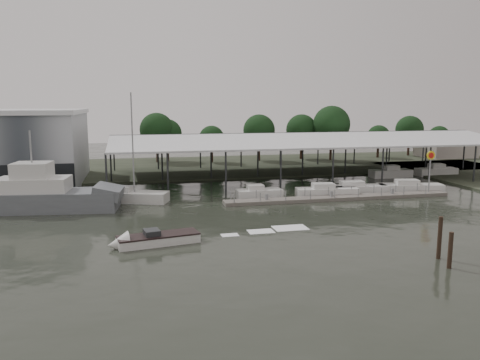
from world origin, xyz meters
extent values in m
plane|color=#262B23|center=(0.00, 0.00, 0.00)|extent=(200.00, 200.00, 0.00)
cube|color=#3D4332|center=(0.00, 42.00, 0.10)|extent=(140.00, 30.00, 0.30)
cube|color=#2A2D2F|center=(17.00, 28.00, 6.76)|extent=(58.00, 0.40, 0.30)
cylinder|color=#2A2D2F|center=(-12.00, 16.50, 2.75)|extent=(0.24, 0.24, 5.50)
cylinder|color=#2A2D2F|center=(-12.00, 39.50, 2.75)|extent=(0.24, 0.24, 5.50)
cylinder|color=#2A2D2F|center=(46.00, 39.50, 2.75)|extent=(0.24, 0.24, 5.50)
cube|color=slate|center=(15.00, 10.00, 0.20)|extent=(28.00, 2.00, 0.40)
cylinder|color=gray|center=(2.00, 9.10, 0.80)|extent=(0.10, 0.10, 1.20)
cylinder|color=gray|center=(28.00, 10.90, 0.80)|extent=(0.10, 0.10, 1.20)
cube|color=gray|center=(14.00, 10.00, 0.70)|extent=(0.30, 0.30, 0.70)
cylinder|color=gray|center=(27.00, 10.00, 2.50)|extent=(0.16, 0.16, 5.00)
cylinder|color=yellow|center=(27.00, 10.00, 5.00)|extent=(1.10, 0.12, 1.10)
cylinder|color=red|center=(27.00, 9.93, 5.00)|extent=(0.70, 0.05, 0.70)
cube|color=gray|center=(55.00, 45.00, 2.00)|extent=(10.00, 8.00, 4.00)
cube|color=slate|center=(-18.30, 11.60, 0.90)|extent=(15.90, 6.27, 2.40)
cube|color=slate|center=(-11.53, 10.79, 1.90)|extent=(3.46, 4.62, 1.75)
cube|color=silver|center=(-19.22, 11.71, 2.69)|extent=(7.66, 4.55, 1.80)
cube|color=silver|center=(-19.22, 11.71, 4.39)|extent=(4.06, 3.60, 1.61)
cylinder|color=gray|center=(-19.22, 11.71, 6.79)|extent=(0.18, 0.18, 3.50)
cube|color=silver|center=(-9.21, 14.10, 0.50)|extent=(8.92, 5.41, 1.40)
cube|color=silver|center=(-10.49, 14.58, 1.40)|extent=(3.19, 2.63, 0.80)
cylinder|color=gray|center=(-8.81, 13.95, 6.74)|extent=(0.16, 0.16, 11.63)
cylinder|color=gray|center=(-10.25, 14.49, 1.90)|extent=(3.32, 1.33, 0.12)
cube|color=silver|center=(-6.99, -3.32, 0.35)|extent=(6.83, 3.18, 0.90)
cone|color=silver|center=(-10.15, -3.92, 0.35)|extent=(1.94, 2.26, 2.00)
cube|color=black|center=(-6.99, -3.32, 0.75)|extent=(6.84, 3.23, 0.12)
cube|color=#2A2D2F|center=(-7.50, -3.42, 1.00)|extent=(1.44, 1.60, 0.50)
cube|color=white|center=(-0.81, -2.17, 0.02)|extent=(2.30, 1.50, 0.04)
cube|color=white|center=(2.14, -1.61, 0.02)|extent=(3.10, 2.00, 0.04)
cube|color=white|center=(5.09, -1.06, 0.02)|extent=(3.90, 2.50, 0.04)
cube|color=silver|center=(5.93, 13.04, 0.50)|extent=(5.50, 2.22, 1.10)
cube|color=silver|center=(5.43, 13.04, 1.30)|extent=(1.93, 1.61, 0.70)
cube|color=silver|center=(14.33, 12.16, 0.50)|extent=(7.75, 2.99, 1.10)
cube|color=silver|center=(13.83, 12.16, 1.30)|extent=(2.80, 1.88, 0.70)
cube|color=silver|center=(18.56, 12.96, 0.50)|extent=(8.35, 2.77, 1.10)
cube|color=silver|center=(18.06, 12.96, 1.30)|extent=(2.98, 1.80, 0.70)
cube|color=silver|center=(25.96, 12.40, 0.50)|extent=(8.49, 3.90, 1.10)
cube|color=silver|center=(25.46, 12.40, 1.30)|extent=(3.15, 2.18, 0.70)
cylinder|color=#2F2217|center=(12.44, -13.57, 0.99)|extent=(0.32, 0.32, 3.19)
cylinder|color=#2F2217|center=(12.98, -11.61, 1.29)|extent=(0.32, 0.32, 3.78)
cylinder|color=black|center=(-4.37, 49.36, 2.29)|extent=(0.50, 0.50, 4.58)
sphere|color=#163616|center=(-4.37, 49.36, 6.41)|extent=(6.41, 6.41, 6.41)
cylinder|color=black|center=(-2.37, 50.13, 2.00)|extent=(0.50, 0.50, 3.99)
sphere|color=#163616|center=(-2.37, 50.13, 5.59)|extent=(5.59, 5.59, 5.59)
cylinder|color=black|center=(5.70, 46.79, 1.72)|extent=(0.50, 0.50, 3.43)
sphere|color=#163616|center=(5.70, 46.79, 4.81)|extent=(4.81, 4.81, 4.81)
cylinder|color=black|center=(15.18, 47.54, 2.20)|extent=(0.50, 0.50, 4.41)
sphere|color=#163616|center=(15.18, 47.54, 6.17)|extent=(6.17, 6.17, 6.17)
cylinder|color=black|center=(24.19, 48.30, 2.19)|extent=(0.50, 0.50, 4.38)
sphere|color=#163616|center=(24.19, 48.30, 6.14)|extent=(6.14, 6.14, 6.14)
cylinder|color=black|center=(29.35, 45.44, 2.60)|extent=(0.50, 0.50, 5.19)
sphere|color=#163616|center=(29.35, 45.44, 7.27)|extent=(7.27, 7.27, 7.27)
cylinder|color=black|center=(40.64, 47.21, 1.65)|extent=(0.50, 0.50, 3.30)
sphere|color=#163616|center=(40.64, 47.21, 4.62)|extent=(4.62, 4.62, 4.62)
cylinder|color=black|center=(49.04, 49.31, 2.08)|extent=(0.50, 0.50, 4.17)
sphere|color=#163616|center=(49.04, 49.31, 5.83)|extent=(5.83, 5.83, 5.83)
cylinder|color=black|center=(54.70, 47.02, 1.58)|extent=(0.50, 0.50, 3.15)
sphere|color=#163616|center=(54.70, 47.02, 4.41)|extent=(4.41, 4.41, 4.41)
camera|label=1|loc=(-8.64, -40.67, 11.32)|focal=35.00mm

